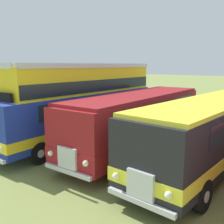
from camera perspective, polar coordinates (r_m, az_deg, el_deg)
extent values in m
cube|color=#1E339E|center=(15.50, -6.59, 0.03)|extent=(2.87, 11.40, 2.30)
cube|color=yellow|center=(15.62, -6.54, -2.14)|extent=(2.91, 11.44, 0.44)
cube|color=#19232D|center=(15.69, -5.63, 2.40)|extent=(2.82, 9.00, 0.76)
sphere|color=#EAEACC|center=(11.49, -23.22, -7.48)|extent=(0.22, 0.22, 0.22)
cube|color=yellow|center=(15.46, -6.09, 7.11)|extent=(2.74, 10.50, 1.50)
cube|color=silver|center=(19.16, 3.65, 10.14)|extent=(2.40, 0.18, 0.24)
cube|color=silver|center=(14.65, -2.65, 10.12)|extent=(0.44, 10.42, 0.24)
cube|color=silver|center=(16.28, -9.29, 10.01)|extent=(0.44, 10.42, 0.24)
cube|color=#19232D|center=(15.48, -6.07, 6.00)|extent=(2.78, 10.40, 0.64)
cylinder|color=black|center=(12.32, -15.69, -8.66)|extent=(0.31, 1.05, 1.04)
cylinder|color=silver|center=(12.21, -15.26, -8.82)|extent=(0.03, 0.36, 0.36)
cylinder|color=black|center=(14.15, -21.42, -6.53)|extent=(0.31, 1.05, 1.04)
cylinder|color=silver|center=(14.27, -21.74, -6.41)|extent=(0.03, 0.36, 0.36)
cylinder|color=black|center=(18.04, 4.65, -2.30)|extent=(0.31, 1.05, 1.04)
cylinder|color=silver|center=(17.96, 5.05, -2.36)|extent=(0.03, 0.36, 0.36)
cylinder|color=black|center=(19.33, -1.13, -1.42)|extent=(0.31, 1.05, 1.04)
cylinder|color=silver|center=(19.43, -1.47, -1.36)|extent=(0.03, 0.36, 0.36)
cube|color=maroon|center=(13.51, 5.84, -1.47)|extent=(2.99, 10.24, 2.30)
cube|color=maroon|center=(13.65, 5.80, -3.94)|extent=(3.04, 10.29, 0.44)
cube|color=#19232D|center=(13.75, 6.73, 1.26)|extent=(2.91, 7.85, 0.76)
cube|color=#19232D|center=(9.47, -9.52, -2.61)|extent=(2.20, 0.21, 0.90)
cube|color=silver|center=(9.75, -9.76, -9.90)|extent=(0.90, 0.16, 0.80)
cube|color=silver|center=(9.91, -9.80, -12.66)|extent=(2.30, 0.25, 0.16)
sphere|color=#EAEACC|center=(9.16, -5.79, -11.16)|extent=(0.22, 0.22, 0.22)
sphere|color=#EAEACC|center=(10.38, -13.33, -8.78)|extent=(0.22, 0.22, 0.22)
cube|color=maroon|center=(13.32, 5.94, 3.68)|extent=(2.93, 9.84, 0.14)
cylinder|color=black|center=(10.44, 1.52, -11.76)|extent=(0.33, 1.05, 1.04)
cylinder|color=silver|center=(10.37, 2.21, -11.94)|extent=(0.04, 0.36, 0.36)
cylinder|color=black|center=(11.81, -7.85, -9.20)|extent=(0.33, 1.05, 1.04)
cylinder|color=silver|center=(11.91, -8.37, -9.05)|extent=(0.04, 0.36, 0.36)
cylinder|color=black|center=(16.19, 15.16, -4.10)|extent=(0.33, 1.05, 1.04)
cylinder|color=silver|center=(16.14, 15.66, -4.16)|extent=(0.04, 0.36, 0.36)
cylinder|color=black|center=(17.10, 7.95, -3.07)|extent=(0.33, 1.05, 1.04)
cylinder|color=silver|center=(17.17, 7.51, -3.00)|extent=(0.04, 0.36, 0.36)
cube|color=black|center=(11.93, 20.86, -3.68)|extent=(2.91, 10.46, 2.30)
cube|color=yellow|center=(12.08, 20.68, -6.45)|extent=(2.95, 10.51, 0.44)
cube|color=#19232D|center=(12.18, 21.69, -0.57)|extent=(2.85, 8.07, 0.76)
cube|color=#19232D|center=(7.30, 6.90, -6.42)|extent=(2.20, 0.19, 0.90)
cube|color=silver|center=(7.67, 6.21, -15.59)|extent=(0.90, 0.16, 0.80)
cube|color=silver|center=(7.88, 6.01, -18.94)|extent=(2.30, 0.23, 0.16)
sphere|color=#EAEACC|center=(7.25, 12.29, -17.41)|extent=(0.22, 0.22, 0.22)
sphere|color=#EAEACC|center=(8.16, 0.83, -13.89)|extent=(0.22, 0.22, 0.22)
cube|color=yellow|center=(11.71, 21.24, 2.12)|extent=(2.86, 10.06, 0.14)
cylinder|color=black|center=(8.77, 19.13, -16.87)|extent=(0.32, 1.05, 1.04)
cylinder|color=silver|center=(8.72, 20.08, -17.08)|extent=(0.03, 0.36, 0.36)
cylinder|color=black|center=(9.74, 6.16, -13.51)|extent=(0.32, 1.05, 1.04)
cylinder|color=silver|center=(9.82, 5.42, -13.30)|extent=(0.03, 0.36, 0.36)
cylinder|color=black|center=(15.68, 20.98, -4.89)|extent=(0.32, 1.05, 1.04)
cylinder|color=silver|center=(15.73, 20.47, -4.81)|extent=(0.03, 0.36, 0.36)
cylinder|color=#8C704C|center=(25.33, 5.04, 1.35)|extent=(0.08, 0.08, 1.05)
cylinder|color=#8C704C|center=(22.48, 18.69, -0.30)|extent=(0.08, 0.08, 1.05)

